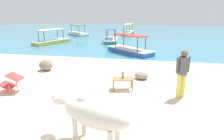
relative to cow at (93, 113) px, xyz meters
The scene contains 14 objects.
sand_beach 1.30m from the cow, 120.64° to the left, with size 18.00×14.00×0.04m, color beige.
water_surface 22.93m from the cow, 91.34° to the left, with size 60.00×36.00×0.03m, color teal.
cow is the anchor object (origin of this frame).
low_bench_table 3.21m from the cow, 86.76° to the left, with size 0.84×0.60×0.44m.
bottle 3.22m from the cow, 86.81° to the left, with size 0.07×0.07×0.30m.
deck_chair_far 4.35m from the cow, 149.03° to the left, with size 0.85×0.66×0.68m.
person_standing 3.60m from the cow, 52.83° to the left, with size 0.46×0.32×1.62m.
shore_rock_large 4.62m from the cow, 79.84° to the left, with size 0.59×0.53×0.30m, color gray.
shore_rock_medium 6.26m from the cow, 128.19° to the left, with size 0.71×0.64×0.53m, color gray.
boat_green 15.24m from the cow, 99.88° to the left, with size 1.69×3.80×1.29m.
boat_yellow 15.04m from the cow, 120.94° to the left, with size 2.48×3.83×1.29m.
boat_white 20.94m from the cow, 111.44° to the left, with size 3.47×3.35×1.29m.
boat_red 22.12m from the cow, 94.54° to the left, with size 1.39×3.74×1.29m.
boat_blue 9.99m from the cow, 91.50° to the left, with size 3.55×3.25×1.29m.
Camera 1 is at (1.61, -4.37, 2.81)m, focal length 31.07 mm.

